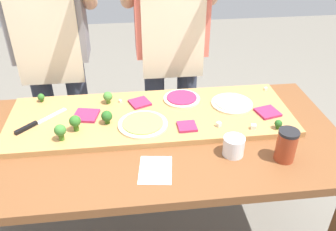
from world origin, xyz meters
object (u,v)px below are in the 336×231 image
(flour_cup, at_px, (233,147))
(recipe_note, at_px, (155,170))
(pizza_slice_far_right, at_px, (187,126))
(broccoli_floret_front_right, at_px, (60,131))
(cook_left, at_px, (50,41))
(pizza_whole_beet_magenta, at_px, (182,98))
(cook_right, at_px, (171,36))
(broccoli_floret_center_right, at_px, (108,97))
(broccoli_floret_back_left, at_px, (75,122))
(prep_table, at_px, (147,153))
(pizza_slice_near_left, at_px, (268,112))
(pizza_slice_near_right, at_px, (86,115))
(cheese_crumble_b, at_px, (120,101))
(cheese_crumble_d, at_px, (219,125))
(cheese_crumble_c, at_px, (253,127))
(pizza_slice_far_left, at_px, (140,103))
(broccoli_floret_center_left, at_px, (41,97))
(cheese_crumble_a, at_px, (266,89))
(broccoli_floret_front_left, at_px, (278,124))
(pizza_whole_cheese_artichoke, at_px, (232,103))
(chefs_knife, at_px, (34,124))
(broccoli_floret_back_right, at_px, (107,116))
(sauce_jar, at_px, (286,145))
(pizza_whole_pesto_green, at_px, (143,124))

(flour_cup, relative_size, recipe_note, 0.53)
(pizza_slice_far_right, xyz_separation_m, broccoli_floret_front_right, (-0.55, -0.03, 0.04))
(cook_left, bearing_deg, pizza_whole_beet_magenta, -27.77)
(cook_right, bearing_deg, flour_cup, -78.41)
(broccoli_floret_center_right, relative_size, broccoli_floret_back_left, 0.83)
(pizza_slice_far_right, xyz_separation_m, broccoli_floret_center_right, (-0.36, 0.26, 0.03))
(broccoli_floret_back_left, bearing_deg, recipe_note, -39.92)
(prep_table, bearing_deg, cook_left, 127.87)
(pizza_slice_near_left, relative_size, pizza_slice_near_right, 0.90)
(cheese_crumble_b, height_order, cheese_crumble_d, cheese_crumble_d)
(cheese_crumble_c, xyz_separation_m, recipe_note, (-0.46, -0.19, -0.04))
(pizza_whole_beet_magenta, distance_m, pizza_slice_far_left, 0.21)
(prep_table, relative_size, pizza_whole_beet_magenta, 9.46)
(broccoli_floret_center_left, distance_m, cheese_crumble_a, 1.17)
(prep_table, xyz_separation_m, cheese_crumble_d, (0.33, -0.00, 0.13))
(broccoli_floret_front_left, relative_size, broccoli_floret_front_right, 0.58)
(pizza_whole_cheese_artichoke, bearing_deg, chefs_knife, -175.62)
(pizza_whole_beet_magenta, relative_size, broccoli_floret_back_left, 2.47)
(broccoli_floret_back_right, xyz_separation_m, broccoli_floret_front_right, (-0.19, -0.11, 0.01))
(sauce_jar, bearing_deg, pizza_whole_cheese_artichoke, 104.76)
(broccoli_floret_center_left, bearing_deg, pizza_whole_pesto_green, -29.04)
(pizza_whole_beet_magenta, relative_size, cheese_crumble_c, 8.52)
(broccoli_floret_front_left, bearing_deg, pizza_slice_far_right, 172.16)
(prep_table, xyz_separation_m, pizza_slice_near_left, (0.59, 0.08, 0.13))
(broccoli_floret_front_right, xyz_separation_m, cook_right, (0.55, 0.63, 0.16))
(pizza_slice_near_right, bearing_deg, cheese_crumble_d, -14.45)
(pizza_whole_cheese_artichoke, distance_m, broccoli_floret_back_left, 0.76)
(cheese_crumble_a, bearing_deg, pizza_slice_far_right, -147.68)
(pizza_slice_far_left, bearing_deg, sauce_jar, -39.74)
(broccoli_floret_front_left, distance_m, cook_right, 0.79)
(chefs_knife, distance_m, pizza_slice_near_left, 1.09)
(pizza_slice_far_left, height_order, cheese_crumble_a, cheese_crumble_a)
(flour_cup, bearing_deg, pizza_whole_pesto_green, 148.87)
(pizza_whole_beet_magenta, bearing_deg, broccoli_floret_back_left, -157.07)
(pizza_slice_far_right, distance_m, cheese_crumble_d, 0.14)
(broccoli_floret_back_right, xyz_separation_m, cheese_crumble_c, (0.65, -0.12, -0.03))
(pizza_slice_far_left, xyz_separation_m, recipe_note, (0.04, -0.47, -0.03))
(pizza_whole_cheese_artichoke, relative_size, pizza_whole_beet_magenta, 1.10)
(pizza_whole_beet_magenta, bearing_deg, broccoli_floret_front_right, -153.59)
(pizza_slice_far_left, height_order, broccoli_floret_center_right, broccoli_floret_center_right)
(pizza_slice_far_right, xyz_separation_m, cook_right, (0.00, 0.61, 0.20))
(pizza_slice_near_left, relative_size, cook_right, 0.06)
(pizza_slice_far_left, bearing_deg, chefs_knife, -164.51)
(pizza_whole_beet_magenta, height_order, broccoli_floret_center_left, broccoli_floret_center_left)
(pizza_slice_far_left, bearing_deg, broccoli_floret_front_right, -142.76)
(broccoli_floret_center_left, distance_m, broccoli_floret_back_left, 0.34)
(pizza_slice_near_right, relative_size, cheese_crumble_a, 7.82)
(prep_table, xyz_separation_m, broccoli_floret_center_left, (-0.51, 0.32, 0.15))
(pizza_slice_far_right, distance_m, cheese_crumble_b, 0.40)
(prep_table, xyz_separation_m, recipe_note, (0.02, -0.23, 0.10))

